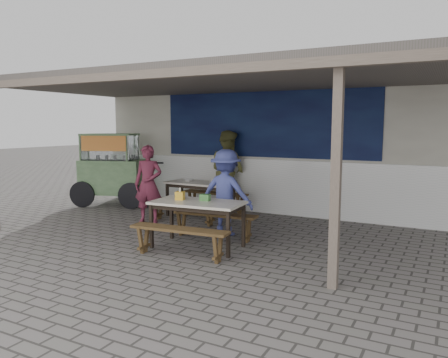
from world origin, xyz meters
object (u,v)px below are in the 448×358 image
bench_left_wall (215,197)px  condiment_bowl (189,180)px  table_right (198,206)px  vendor_cart (112,167)px  bench_right_wall (213,219)px  patron_right_table (226,193)px  bench_right_street (179,235)px  condiment_jar (213,181)px  patron_wall_side (228,171)px  donation_box (205,197)px  bench_left_street (183,206)px  tissue_box (180,196)px  table_left (200,186)px  patron_street_side (148,184)px

bench_left_wall → condiment_bowl: 0.80m
table_right → condiment_bowl: size_ratio=7.87×
table_right → vendor_cart: (-3.80, 2.22, 0.28)m
bench_right_wall → patron_right_table: (0.07, 0.33, 0.43)m
bench_right_street → bench_left_wall: bearing=105.7°
condiment_jar → patron_wall_side: bearing=94.4°
table_right → bench_right_wall: bearing=90.0°
condiment_jar → condiment_bowl: 0.58m
patron_right_table → donation_box: patron_right_table is taller
bench_right_wall → donation_box: 0.68m
bench_left_wall → vendor_cart: bearing=-168.7°
bench_left_street → tissue_box: tissue_box is taller
bench_left_street → patron_wall_side: patron_wall_side is taller
bench_right_street → bench_right_wall: (-0.10, 1.20, 0.00)m
bench_right_wall → vendor_cart: (-3.75, 1.62, 0.61)m
bench_right_street → vendor_cart: bearing=139.0°
table_left → bench_right_wall: bearing=-50.4°
bench_right_street → patron_wall_side: 3.71m
table_right → patron_right_table: patron_right_table is taller
bench_right_wall → condiment_jar: bearing=115.2°
patron_wall_side → condiment_bowl: 0.99m
bench_left_street → condiment_jar: (0.29, 0.69, 0.45)m
table_right → condiment_jar: bearing=108.8°
bench_left_street → vendor_cart: (-2.60, 0.81, 0.61)m
bench_left_street → patron_right_table: patron_right_table is taller
condiment_jar → table_left: bearing=-169.1°
tissue_box → condiment_bowl: size_ratio=0.71×
bench_left_street → table_right: size_ratio=1.04×
table_left → bench_left_street: bearing=-90.0°
tissue_box → patron_right_table: bearing=69.0°
bench_left_wall → bench_right_wall: 2.37m
bench_right_street → vendor_cart: 4.82m
patron_right_table → table_left: bearing=-45.7°
condiment_jar → bench_right_street: bearing=-70.3°
table_right → patron_street_side: (-1.83, 1.10, 0.11)m
table_left → bench_right_street: table_left is taller
bench_right_wall → bench_left_wall: bearing=113.6°
bench_right_wall → tissue_box: bearing=-120.0°
bench_right_wall → patron_street_side: bearing=159.6°
bench_left_wall → bench_right_street: (1.23, -3.28, -0.00)m
bench_right_wall → condiment_jar: size_ratio=19.35×
bench_right_street → patron_street_side: bearing=133.1°
table_left → table_right: bearing=-58.5°
bench_right_street → patron_wall_side: patron_wall_side is taller
patron_street_side → tissue_box: patron_street_side is taller
bench_left_street → bench_right_wall: 1.41m
bench_left_wall → table_right: 2.95m
bench_right_street → condiment_jar: condiment_jar is taller
bench_right_wall → condiment_jar: condiment_jar is taller
bench_left_street → donation_box: 1.87m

